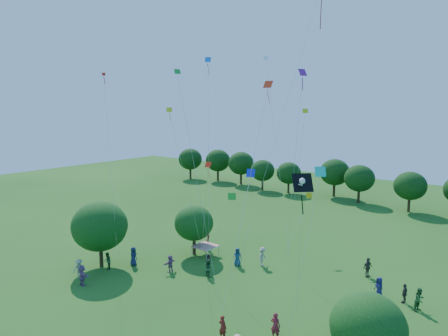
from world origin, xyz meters
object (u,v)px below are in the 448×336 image
(near_tree_west, at_px, (100,226))
(pirate_kite, at_px, (302,185))
(near_tree_north, at_px, (194,223))
(near_tree_east, at_px, (368,327))
(tent_red_stripe, at_px, (205,246))
(tent_blue, at_px, (352,322))
(red_high_kite, at_px, (306,38))

(near_tree_west, relative_size, pirate_kite, 0.63)
(near_tree_north, height_order, near_tree_east, near_tree_east)
(near_tree_east, height_order, tent_red_stripe, near_tree_east)
(near_tree_north, bearing_deg, tent_red_stripe, 15.46)
(tent_blue, xyz_separation_m, red_high_kite, (-6.43, 4.97, 19.88))
(tent_blue, xyz_separation_m, pirate_kite, (-1.74, -4.54, 9.96))
(tent_red_stripe, bearing_deg, near_tree_east, -26.09)
(near_tree_west, distance_m, near_tree_east, 26.24)
(near_tree_east, height_order, tent_blue, near_tree_east)
(near_tree_west, distance_m, pirate_kite, 23.24)
(near_tree_north, xyz_separation_m, tent_blue, (18.87, -5.12, -2.38))
(pirate_kite, bearing_deg, near_tree_east, 3.25)
(near_tree_west, relative_size, near_tree_east, 1.21)
(near_tree_east, distance_m, pirate_kite, 8.53)
(near_tree_west, xyz_separation_m, pirate_kite, (22.13, -1.59, 6.92))
(near_tree_west, distance_m, tent_blue, 24.24)
(near_tree_west, xyz_separation_m, tent_red_stripe, (6.25, 8.41, -3.04))
(near_tree_north, xyz_separation_m, tent_red_stripe, (1.26, 0.35, -2.38))
(near_tree_east, bearing_deg, near_tree_north, 156.04)
(near_tree_east, bearing_deg, pirate_kite, -176.75)
(tent_blue, relative_size, pirate_kite, 0.21)
(tent_red_stripe, relative_size, tent_blue, 1.00)
(near_tree_east, relative_size, red_high_kite, 0.22)
(pirate_kite, bearing_deg, near_tree_west, 175.88)
(near_tree_north, relative_size, red_high_kite, 0.22)
(near_tree_west, height_order, tent_blue, near_tree_west)
(near_tree_west, relative_size, tent_blue, 2.95)
(tent_blue, height_order, red_high_kite, red_high_kite)
(tent_red_stripe, height_order, red_high_kite, red_high_kite)
(near_tree_north, bearing_deg, near_tree_west, -121.77)
(red_high_kite, bearing_deg, pirate_kite, -63.71)
(tent_red_stripe, bearing_deg, red_high_kite, -2.55)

